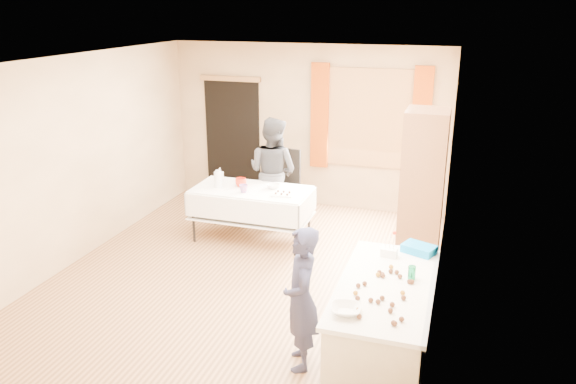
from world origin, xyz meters
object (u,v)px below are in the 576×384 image
(chair, at_px, (283,197))
(woman, at_px, (273,172))
(cabinet, at_px, (422,193))
(party_table, at_px, (252,209))
(counter, at_px, (383,330))
(girl, at_px, (301,299))

(chair, distance_m, woman, 0.59)
(cabinet, bearing_deg, party_table, 174.02)
(counter, bearing_deg, chair, 120.79)
(party_table, height_order, chair, chair)
(counter, distance_m, woman, 3.85)
(girl, bearing_deg, cabinet, 141.03)
(cabinet, relative_size, chair, 1.90)
(party_table, height_order, girl, girl)
(chair, bearing_deg, party_table, -88.05)
(girl, bearing_deg, chair, -178.75)
(counter, height_order, woman, woman)
(cabinet, height_order, chair, cabinet)
(counter, xyz_separation_m, woman, (-2.13, 3.18, 0.36))
(cabinet, xyz_separation_m, girl, (-0.83, -2.35, -0.33))
(counter, height_order, chair, chair)
(party_table, distance_m, woman, 0.77)
(party_table, relative_size, girl, 1.21)
(cabinet, bearing_deg, woman, 157.83)
(chair, xyz_separation_m, girl, (1.34, -3.56, 0.36))
(woman, bearing_deg, cabinet, 172.36)
(girl, distance_m, woman, 3.55)
(girl, bearing_deg, party_table, -169.71)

